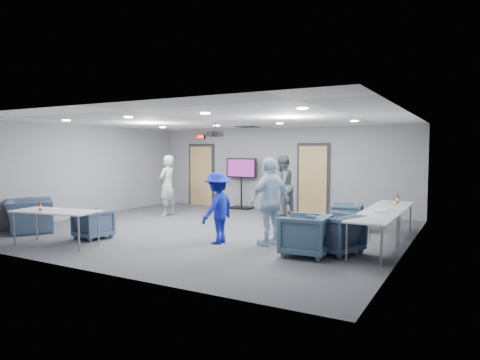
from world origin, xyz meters
The scene contains 29 objects.
floor centered at (0.00, 0.00, 0.00)m, with size 9.00×9.00×0.00m, color #3B3E43.
ceiling centered at (0.00, 0.00, 2.70)m, with size 9.00×9.00×0.00m, color white.
wall_back centered at (0.00, 4.00, 1.35)m, with size 9.00×0.02×2.70m, color slate.
wall_front centered at (0.00, -4.00, 1.35)m, with size 9.00×0.02×2.70m, color slate.
wall_left centered at (-4.50, 0.00, 1.35)m, with size 0.02×8.00×2.70m, color slate.
wall_right centered at (4.50, 0.00, 1.35)m, with size 0.02×8.00×2.70m, color slate.
door_left centered at (-3.00, 3.95, 1.07)m, with size 1.06×0.17×2.24m.
door_right centered at (1.20, 3.95, 1.07)m, with size 1.06×0.17×2.24m.
exit_sign centered at (-3.00, 3.93, 2.45)m, with size 0.32×0.08×0.16m.
hvac_diffuser centered at (-0.50, 2.80, 2.69)m, with size 0.60×0.60×0.03m, color black.
downlights centered at (0.00, 0.00, 2.68)m, with size 6.18×3.78×0.02m.
person_a centered at (-2.46, 1.31, 0.91)m, with size 0.66×0.44×1.82m, color #A0A3A0.
person_b centered at (0.56, 2.99, 0.91)m, with size 0.88×0.69×1.82m, color #4F575F.
person_c centered at (1.93, -0.79, 0.91)m, with size 1.07×0.44×1.82m, color silver.
person_d centered at (0.90, -1.20, 0.76)m, with size 0.98×0.56×1.52m, color #17229A.
chair_right_a centered at (2.90, 1.56, 0.34)m, with size 0.72×0.74×0.68m, color #364C5E.
chair_right_b centered at (3.35, -0.88, 0.38)m, with size 0.82×0.85×0.77m, color #374560.
chair_right_c centered at (2.90, -1.33, 0.39)m, with size 0.84×0.86×0.78m, color #3E566B.
chair_front_a centered at (-1.79, -2.13, 0.32)m, with size 0.69×0.71×0.65m, color #3C4E68.
chair_front_b centered at (-3.80, -2.30, 0.39)m, with size 1.20×1.05×0.78m, color #324156.
table_right_a centered at (4.00, 1.31, 0.69)m, with size 0.76×1.83×0.73m.
table_right_b centered at (4.00, -0.59, 0.69)m, with size 0.75×1.81×0.73m.
table_front_left centered at (-1.91, -3.00, 0.68)m, with size 1.89×1.04×0.73m.
bottle_front centered at (-2.14, -3.19, 0.82)m, with size 0.06×0.06×0.23m.
bottle_right centered at (4.06, 1.75, 0.82)m, with size 0.06×0.06×0.24m.
snack_box centered at (4.01, 1.41, 0.75)m, with size 0.16×0.11×0.04m, color orange.
wrapper centered at (4.03, -0.12, 0.76)m, with size 0.25×0.17×0.06m, color silver.
tv_stand centered at (-1.24, 3.75, 0.97)m, with size 1.11×0.53×1.71m.
projector centered at (-0.41, 0.78, 2.40)m, with size 0.38×0.36×0.36m.
Camera 1 is at (5.65, -8.81, 1.97)m, focal length 32.00 mm.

